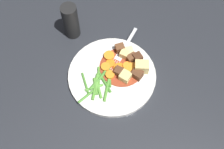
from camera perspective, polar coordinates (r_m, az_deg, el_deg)
name	(u,v)px	position (r m, az deg, el deg)	size (l,w,h in m)	color
ground_plane	(112,77)	(0.85, 0.00, -0.45)	(3.00, 3.00, 0.00)	#26282D
dinner_plate	(112,76)	(0.84, 0.00, -0.23)	(0.26, 0.26, 0.01)	white
stew_sauce	(121,66)	(0.85, 1.85, 1.64)	(0.13, 0.13, 0.00)	#93381E
carrot_slice_0	(107,66)	(0.84, -1.10, 1.65)	(0.03, 0.03, 0.01)	orange
carrot_slice_1	(131,69)	(0.84, 3.93, 1.17)	(0.04, 0.04, 0.01)	orange
carrot_slice_2	(119,68)	(0.84, 1.43, 1.32)	(0.03, 0.03, 0.01)	orange
carrot_slice_3	(110,64)	(0.85, -0.34, 2.22)	(0.03, 0.03, 0.01)	orange
carrot_slice_4	(127,66)	(0.84, 3.06, 1.67)	(0.03, 0.03, 0.01)	orange
carrot_slice_5	(110,75)	(0.83, -0.35, -0.17)	(0.03, 0.03, 0.01)	orange
carrot_slice_6	(137,67)	(0.84, 5.00, 1.48)	(0.03, 0.03, 0.01)	orange
carrot_slice_7	(109,56)	(0.86, -0.58, 3.74)	(0.03, 0.03, 0.01)	orange
potato_chunk_0	(129,53)	(0.86, 3.45, 4.40)	(0.03, 0.03, 0.02)	#EAD68C
potato_chunk_1	(125,77)	(0.82, 2.69, -0.42)	(0.03, 0.03, 0.02)	#E5CC7A
potato_chunk_2	(142,67)	(0.83, 5.98, 1.55)	(0.03, 0.04, 0.03)	#E5CC7A
potato_chunk_3	(124,54)	(0.86, 2.48, 4.07)	(0.02, 0.02, 0.02)	#E5CC7A
meat_chunk_0	(118,71)	(0.83, 1.31, 0.63)	(0.02, 0.02, 0.02)	#56331E
meat_chunk_1	(131,58)	(0.85, 3.85, 3.40)	(0.03, 0.02, 0.02)	brown
meat_chunk_2	(137,74)	(0.82, 5.07, 0.08)	(0.03, 0.03, 0.03)	#56331E
meat_chunk_3	(120,48)	(0.87, 1.56, 5.27)	(0.03, 0.02, 0.03)	brown
meat_chunk_4	(137,58)	(0.85, 5.11, 3.34)	(0.03, 0.02, 0.03)	#4C2B19
green_bean_0	(99,88)	(0.81, -2.68, -2.77)	(0.01, 0.01, 0.06)	#66AD42
green_bean_1	(105,83)	(0.82, -1.43, -1.63)	(0.01, 0.01, 0.07)	#4C8E33
green_bean_2	(100,79)	(0.82, -2.49, -0.81)	(0.01, 0.01, 0.06)	#4C8E33
green_bean_3	(93,86)	(0.81, -3.83, -2.38)	(0.01, 0.01, 0.05)	#599E38
green_bean_4	(96,85)	(0.81, -3.19, -2.17)	(0.01, 0.01, 0.06)	#66AD42
green_bean_5	(95,86)	(0.81, -3.45, -2.37)	(0.01, 0.01, 0.08)	#599E38
green_bean_6	(85,83)	(0.82, -5.39, -1.77)	(0.01, 0.01, 0.07)	#4C8E33
green_bean_7	(99,76)	(0.83, -2.68, -0.29)	(0.01, 0.01, 0.06)	#599E38
green_bean_8	(95,85)	(0.81, -3.46, -2.20)	(0.01, 0.01, 0.05)	#599E38
green_bean_9	(109,76)	(0.83, -0.52, -0.23)	(0.01, 0.01, 0.07)	#4C8E33
green_bean_10	(88,95)	(0.80, -4.79, -4.05)	(0.01, 0.01, 0.07)	#4C8E33
green_bean_11	(97,81)	(0.82, -3.00, -1.38)	(0.01, 0.01, 0.07)	#4C8E33
green_bean_12	(107,90)	(0.81, -1.07, -3.07)	(0.01, 0.01, 0.07)	#599E38
fork	(123,50)	(0.87, 2.22, 4.87)	(0.17, 0.08, 0.00)	silver
pepper_mill	(71,21)	(0.89, -8.28, 10.53)	(0.05, 0.05, 0.12)	black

